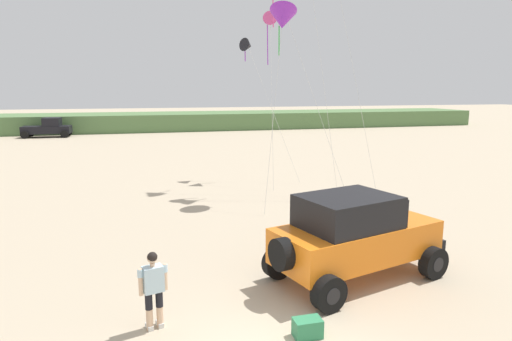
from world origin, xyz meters
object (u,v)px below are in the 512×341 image
at_px(jeep, 355,235).
at_px(distant_pickup, 48,128).
at_px(kite_yellow_diamond, 248,46).
at_px(kite_blue_swept, 283,19).
at_px(cooler_box, 307,328).
at_px(kite_purple_stunt, 270,21).
at_px(person_watching, 153,286).

bearing_deg(jeep, distant_pickup, 109.98).
bearing_deg(kite_yellow_diamond, kite_blue_swept, -88.57).
bearing_deg(distant_pickup, kite_yellow_diamond, -58.88).
bearing_deg(cooler_box, distant_pickup, 106.48).
bearing_deg(distant_pickup, jeep, -70.02).
distance_m(cooler_box, kite_purple_stunt, 18.38).
bearing_deg(kite_purple_stunt, jeep, -97.45).
xyz_separation_m(person_watching, kite_blue_swept, (5.97, 9.95, 6.85)).
xyz_separation_m(jeep, person_watching, (-5.11, -1.17, -0.26)).
relative_size(jeep, kite_blue_swept, 0.59).
relative_size(distant_pickup, kite_blue_swept, 0.55).
distance_m(person_watching, kite_yellow_diamond, 17.77).
bearing_deg(kite_blue_swept, kite_purple_stunt, 79.32).
distance_m(cooler_box, kite_yellow_diamond, 18.33).
bearing_deg(kite_yellow_diamond, person_watching, -110.53).
xyz_separation_m(jeep, cooler_box, (-2.17, -2.27, -1.01)).
xyz_separation_m(person_watching, kite_purple_stunt, (6.90, 14.85, 7.50)).
height_order(person_watching, cooler_box, person_watching).
xyz_separation_m(person_watching, kite_yellow_diamond, (5.83, 15.58, 6.27)).
bearing_deg(person_watching, jeep, 12.89).
distance_m(cooler_box, distant_pickup, 43.23).
height_order(distant_pickup, kite_blue_swept, kite_blue_swept).
distance_m(person_watching, kite_purple_stunt, 18.00).
height_order(distant_pickup, kite_yellow_diamond, kite_yellow_diamond).
relative_size(jeep, cooler_box, 8.96).
distance_m(jeep, kite_purple_stunt, 15.57).
bearing_deg(cooler_box, person_watching, 159.64).
bearing_deg(kite_purple_stunt, kite_yellow_diamond, 145.53).
distance_m(distant_pickup, kite_yellow_diamond, 29.66).
distance_m(distant_pickup, kite_blue_swept, 34.68).
relative_size(jeep, person_watching, 3.01).
height_order(person_watching, kite_yellow_diamond, kite_yellow_diamond).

